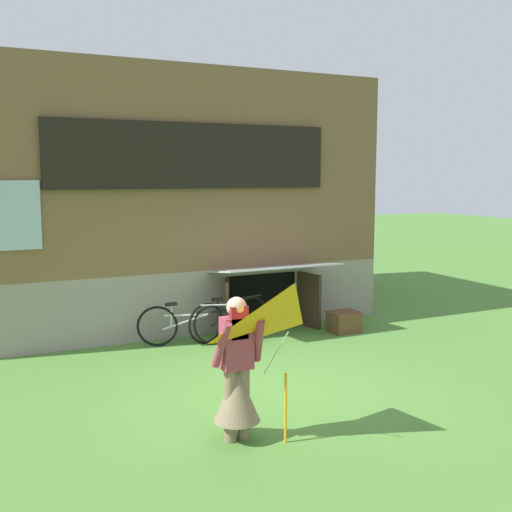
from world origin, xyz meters
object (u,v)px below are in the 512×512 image
Objects in this scene: person at (237,381)px; kite at (295,326)px; bicycle_black at (229,319)px; bicycle_silver at (185,325)px; wooden_crate at (344,322)px.

kite reaches higher than person.
bicycle_black is 0.85m from bicycle_silver.
wooden_crate is (2.15, -0.46, -0.18)m from bicycle_black.
bicycle_black is at bearing 23.86° from bicycle_silver.
person reaches higher than bicycle_silver.
person is 4.28m from bicycle_black.
bicycle_black reaches higher than bicycle_silver.
kite is at bearing -129.58° from wooden_crate.
kite is at bearing -74.48° from bicycle_silver.
wooden_crate is (3.33, 4.03, -1.18)m from kite.
bicycle_silver is (0.33, 4.43, -1.00)m from kite.
wooden_crate is at bearing 12.26° from bicycle_silver.
bicycle_black reaches higher than wooden_crate.
kite reaches higher than bicycle_silver.
person is 0.97m from kite.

